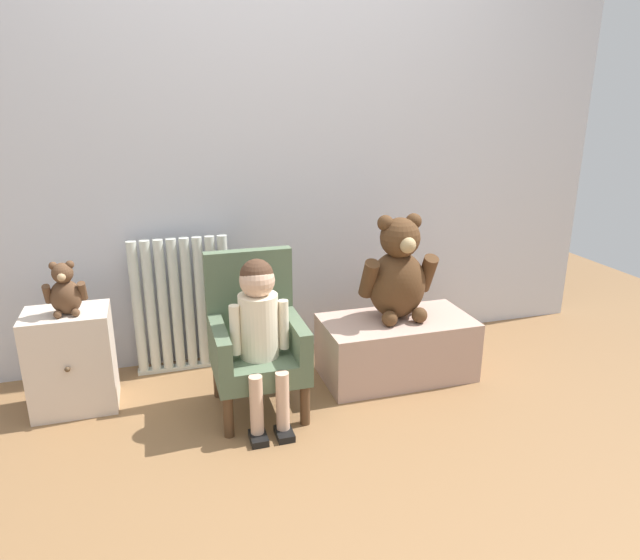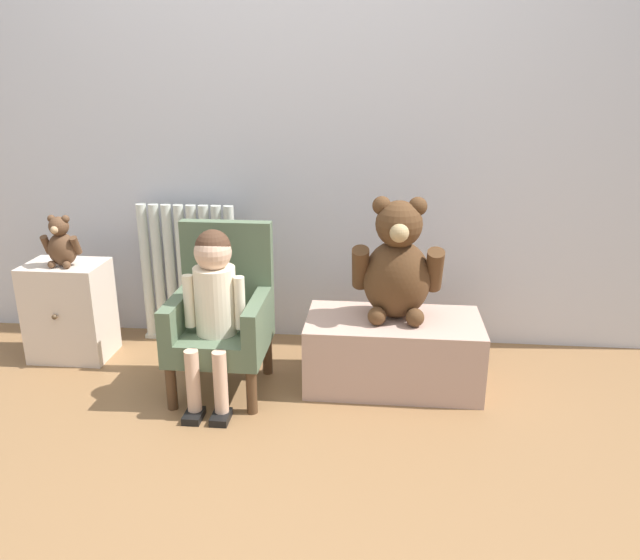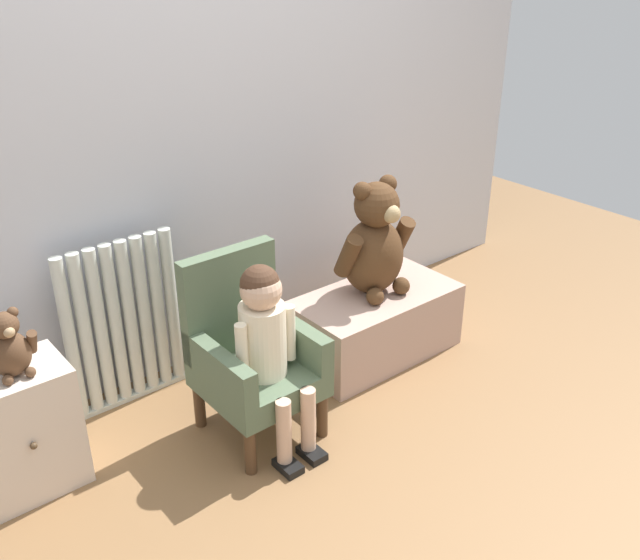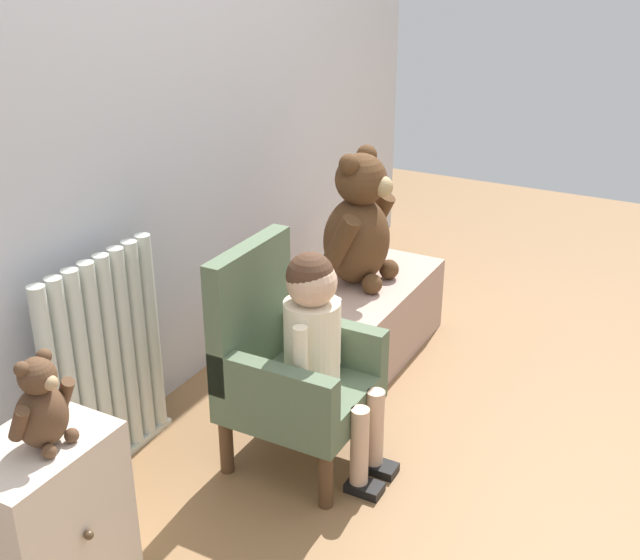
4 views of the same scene
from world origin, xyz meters
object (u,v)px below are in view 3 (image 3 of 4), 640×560
at_px(radiator, 123,324).
at_px(small_teddy_bear, 9,347).
at_px(low_bench, 375,323).
at_px(large_teddy_bear, 374,244).
at_px(child_armchair, 250,352).
at_px(small_dresser, 20,430).
at_px(child_figure, 266,333).

xyz_separation_m(radiator, small_teddy_bear, (-0.49, -0.28, 0.22)).
distance_m(low_bench, small_teddy_bear, 1.57).
distance_m(large_teddy_bear, small_teddy_bear, 1.52).
relative_size(radiator, large_teddy_bear, 1.34).
bearing_deg(small_teddy_bear, low_bench, -3.98).
distance_m(child_armchair, small_teddy_bear, 0.84).
relative_size(radiator, small_dresser, 1.50).
bearing_deg(radiator, small_dresser, -153.67).
relative_size(large_teddy_bear, small_teddy_bear, 2.22).
bearing_deg(low_bench, child_figure, -164.92).
bearing_deg(small_teddy_bear, child_armchair, -13.49).
relative_size(small_dresser, child_armchair, 0.66).
distance_m(radiator, small_teddy_bear, 0.61).
relative_size(radiator, child_armchair, 0.99).
bearing_deg(low_bench, small_dresser, 175.02).
bearing_deg(large_teddy_bear, child_figure, -163.02).
xyz_separation_m(radiator, small_dresser, (-0.51, -0.25, -0.12)).
bearing_deg(radiator, child_figure, -63.68).
bearing_deg(low_bench, radiator, 159.21).
bearing_deg(small_teddy_bear, small_dresser, 123.89).
relative_size(radiator, child_figure, 0.97).
bearing_deg(small_dresser, small_teddy_bear, -56.11).
xyz_separation_m(child_armchair, low_bench, (0.73, 0.08, -0.18)).
xyz_separation_m(child_armchair, large_teddy_bear, (0.73, 0.11, 0.21)).
xyz_separation_m(child_figure, low_bench, (0.73, 0.20, -0.32)).
bearing_deg(small_dresser, low_bench, -4.98).
bearing_deg(child_armchair, low_bench, 6.43).
height_order(small_dresser, low_bench, small_dresser).
bearing_deg(large_teddy_bear, low_bench, -100.23).
bearing_deg(large_teddy_bear, radiator, 160.67).
xyz_separation_m(small_dresser, child_figure, (0.80, -0.33, 0.24)).
bearing_deg(child_figure, small_dresser, 157.60).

